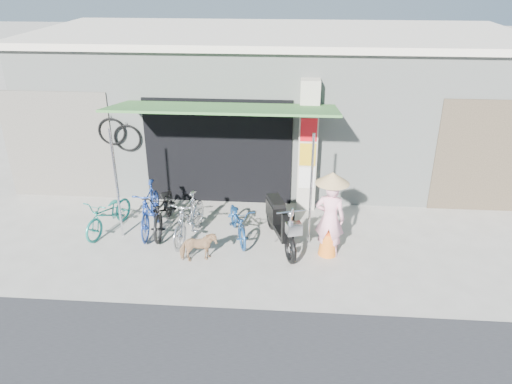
# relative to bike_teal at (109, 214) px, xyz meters

# --- Properties ---
(ground) EXTENTS (80.00, 80.00, 0.00)m
(ground) POSITION_rel_bike_teal_xyz_m (3.32, -0.94, -0.40)
(ground) COLOR #AAA499
(ground) RESTS_ON ground
(bicycle_shop) EXTENTS (12.30, 5.30, 3.66)m
(bicycle_shop) POSITION_rel_bike_teal_xyz_m (3.31, 4.15, 1.43)
(bicycle_shop) COLOR #A0A69E
(bicycle_shop) RESTS_ON ground
(shop_pillar) EXTENTS (0.42, 0.44, 3.00)m
(shop_pillar) POSITION_rel_bike_teal_xyz_m (4.17, 1.50, 1.10)
(shop_pillar) COLOR #BEB6A2
(shop_pillar) RESTS_ON ground
(awning) EXTENTS (4.60, 1.88, 2.72)m
(awning) POSITION_rel_bike_teal_xyz_m (2.42, 0.68, 2.11)
(awning) COLOR #35682E
(awning) RESTS_ON ground
(neighbour_right) EXTENTS (2.60, 0.06, 2.60)m
(neighbour_right) POSITION_rel_bike_teal_xyz_m (8.32, 1.65, 0.90)
(neighbour_right) COLOR brown
(neighbour_right) RESTS_ON ground
(neighbour_left) EXTENTS (2.60, 0.06, 2.60)m
(neighbour_left) POSITION_rel_bike_teal_xyz_m (-1.68, 1.65, 0.90)
(neighbour_left) COLOR #6B665B
(neighbour_left) RESTS_ON ground
(bike_teal) EXTENTS (0.95, 1.62, 0.81)m
(bike_teal) POSITION_rel_bike_teal_xyz_m (0.00, 0.00, 0.00)
(bike_teal) COLOR #1C8072
(bike_teal) RESTS_ON ground
(bike_blue) EXTENTS (0.60, 1.76, 1.04)m
(bike_blue) POSITION_rel_bike_teal_xyz_m (0.86, 0.10, 0.12)
(bike_blue) COLOR navy
(bike_blue) RESTS_ON ground
(bike_black) EXTENTS (0.74, 1.85, 0.95)m
(bike_black) POSITION_rel_bike_teal_xyz_m (1.14, 0.19, 0.07)
(bike_black) COLOR black
(bike_black) RESTS_ON ground
(bike_silver) EXTENTS (0.75, 1.67, 0.97)m
(bike_silver) POSITION_rel_bike_teal_xyz_m (1.76, -0.19, 0.08)
(bike_silver) COLOR silver
(bike_silver) RESTS_ON ground
(bike_navy) EXTENTS (0.95, 1.58, 0.78)m
(bike_navy) POSITION_rel_bike_teal_xyz_m (2.76, -0.08, -0.01)
(bike_navy) COLOR navy
(bike_navy) RESTS_ON ground
(street_dog) EXTENTS (0.77, 0.52, 0.60)m
(street_dog) POSITION_rel_bike_teal_xyz_m (2.10, -1.03, -0.10)
(street_dog) COLOR #94824E
(street_dog) RESTS_ON ground
(moped) EXTENTS (0.82, 1.88, 1.09)m
(moped) POSITION_rel_bike_teal_xyz_m (3.62, -0.25, 0.09)
(moped) COLOR black
(moped) RESTS_ON ground
(nun) EXTENTS (0.64, 0.64, 1.75)m
(nun) POSITION_rel_bike_teal_xyz_m (4.59, -0.58, 0.46)
(nun) COLOR #FFABBC
(nun) RESTS_ON ground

